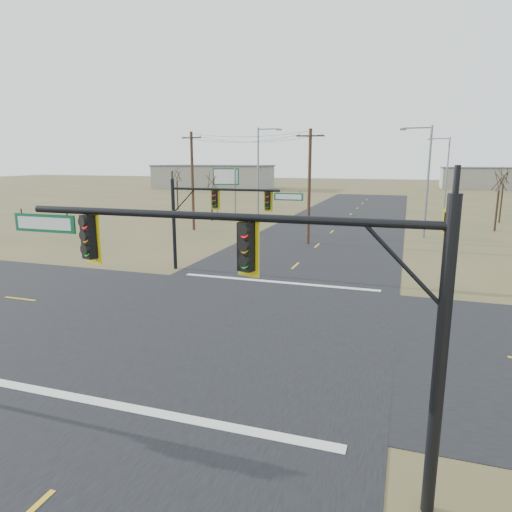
# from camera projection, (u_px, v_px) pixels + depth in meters

# --- Properties ---
(ground) EXTENTS (320.00, 320.00, 0.00)m
(ground) POSITION_uv_depth(u_px,v_px,m) (232.00, 325.00, 20.35)
(ground) COLOR brown
(ground) RESTS_ON ground
(road_ew) EXTENTS (160.00, 14.00, 0.02)m
(road_ew) POSITION_uv_depth(u_px,v_px,m) (232.00, 324.00, 20.35)
(road_ew) COLOR black
(road_ew) RESTS_ON ground
(road_ns) EXTENTS (14.00, 160.00, 0.02)m
(road_ns) POSITION_uv_depth(u_px,v_px,m) (232.00, 324.00, 20.35)
(road_ns) COLOR black
(road_ns) RESTS_ON ground
(stop_bar_near) EXTENTS (12.00, 0.40, 0.01)m
(stop_bar_near) POSITION_uv_depth(u_px,v_px,m) (140.00, 410.00, 13.38)
(stop_bar_near) COLOR silver
(stop_bar_near) RESTS_ON road_ns
(stop_bar_far) EXTENTS (12.00, 0.40, 0.01)m
(stop_bar_far) POSITION_uv_depth(u_px,v_px,m) (278.00, 282.00, 27.31)
(stop_bar_far) COLOR silver
(stop_bar_far) RESTS_ON road_ns
(mast_arm_near) EXTENTS (10.33, 0.55, 6.64)m
(mast_arm_near) POSITION_uv_depth(u_px,v_px,m) (253.00, 273.00, 9.77)
(mast_arm_near) COLOR black
(mast_arm_near) RESTS_ON ground
(mast_arm_far) EXTENTS (8.82, 0.52, 5.98)m
(mast_arm_far) POSITION_uv_depth(u_px,v_px,m) (220.00, 206.00, 28.90)
(mast_arm_far) COLOR black
(mast_arm_far) RESTS_ON ground
(pedestal_signal_ne) EXTENTS (0.66, 0.57, 4.59)m
(pedestal_signal_ne) POSITION_uv_depth(u_px,v_px,m) (447.00, 232.00, 25.04)
(pedestal_signal_ne) COLOR black
(pedestal_signal_ne) RESTS_ON ground
(utility_pole_near) EXTENTS (2.37, 0.54, 9.75)m
(utility_pole_near) POSITION_uv_depth(u_px,v_px,m) (309.00, 185.00, 38.93)
(utility_pole_near) COLOR #492C1F
(utility_pole_near) RESTS_ON ground
(utility_pole_far) EXTENTS (2.40, 0.67, 9.95)m
(utility_pole_far) POSITION_uv_depth(u_px,v_px,m) (192.00, 180.00, 46.63)
(utility_pole_far) COLOR #492C1F
(utility_pole_far) RESTS_ON ground
(highway_sign) EXTENTS (3.25, 0.61, 6.16)m
(highway_sign) POSITION_uv_depth(u_px,v_px,m) (226.00, 183.00, 56.34)
(highway_sign) COLOR slate
(highway_sign) RESTS_ON ground
(streetlight_a) EXTENTS (2.85, 0.33, 10.21)m
(streetlight_a) POSITION_uv_depth(u_px,v_px,m) (426.00, 176.00, 41.70)
(streetlight_a) COLOR slate
(streetlight_a) RESTS_ON ground
(streetlight_b) EXTENTS (2.84, 0.39, 10.15)m
(streetlight_b) POSITION_uv_depth(u_px,v_px,m) (445.00, 171.00, 61.43)
(streetlight_b) COLOR slate
(streetlight_b) RESTS_ON ground
(streetlight_c) EXTENTS (3.08, 0.40, 11.00)m
(streetlight_c) POSITION_uv_depth(u_px,v_px,m) (260.00, 168.00, 56.17)
(streetlight_c) COLOR slate
(streetlight_c) RESTS_ON ground
(bare_tree_a) EXTENTS (3.12, 3.12, 6.11)m
(bare_tree_a) POSITION_uv_depth(u_px,v_px,m) (211.00, 180.00, 53.79)
(bare_tree_a) COLOR black
(bare_tree_a) RESTS_ON ground
(bare_tree_b) EXTENTS (3.21, 3.21, 6.42)m
(bare_tree_b) POSITION_uv_depth(u_px,v_px,m) (177.00, 174.00, 65.54)
(bare_tree_b) COLOR black
(bare_tree_b) RESTS_ON ground
(bare_tree_c) EXTENTS (3.62, 3.62, 6.58)m
(bare_tree_c) POSITION_uv_depth(u_px,v_px,m) (500.00, 180.00, 45.78)
(bare_tree_c) COLOR black
(bare_tree_c) RESTS_ON ground
(bare_tree_d) EXTENTS (3.03, 3.03, 6.75)m
(bare_tree_d) POSITION_uv_depth(u_px,v_px,m) (504.00, 175.00, 51.96)
(bare_tree_d) COLOR black
(bare_tree_d) RESTS_ON ground
(warehouse_left) EXTENTS (28.00, 14.00, 5.50)m
(warehouse_left) POSITION_uv_depth(u_px,v_px,m) (214.00, 177.00, 115.65)
(warehouse_left) COLOR gray
(warehouse_left) RESTS_ON ground
(warehouse_mid) EXTENTS (20.00, 12.00, 5.00)m
(warehouse_mid) POSITION_uv_depth(u_px,v_px,m) (484.00, 179.00, 114.30)
(warehouse_mid) COLOR gray
(warehouse_mid) RESTS_ON ground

